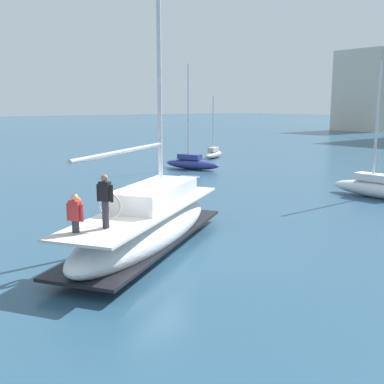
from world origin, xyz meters
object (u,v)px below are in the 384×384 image
moored_catamaran (192,162)px  moored_cutter_right (214,153)px  moored_ketch_distant (379,187)px  main_sailboat (148,223)px

moored_catamaran → moored_cutter_right: 8.19m
moored_catamaran → moored_cutter_right: size_ratio=1.40×
moored_catamaran → moored_ketch_distant: 15.44m
main_sailboat → moored_ketch_distant: 14.86m
main_sailboat → moored_ketch_distant: main_sailboat is taller
moored_cutter_right → moored_ketch_distant: moored_ketch_distant is taller
moored_catamaran → moored_ketch_distant: size_ratio=1.11×
moored_catamaran → main_sailboat: bearing=-43.2°
moored_catamaran → moored_ketch_distant: moored_catamaran is taller
moored_cutter_right → moored_ketch_distant: 21.12m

